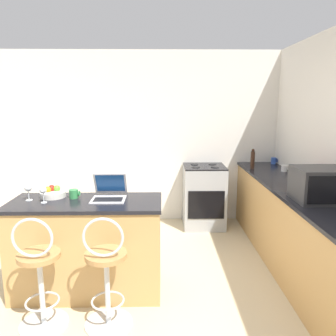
{
  "coord_description": "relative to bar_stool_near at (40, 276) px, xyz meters",
  "views": [
    {
      "loc": [
        0.38,
        -2.31,
        1.83
      ],
      "look_at": [
        0.45,
        1.75,
        1.02
      ],
      "focal_mm": 35.0,
      "sensor_mm": 36.0,
      "label": 1
    }
  ],
  "objects": [
    {
      "name": "mug_blue",
      "position": [
        2.69,
        2.42,
        0.52
      ],
      "size": [
        0.09,
        0.07,
        0.1
      ],
      "color": "#2D51AD",
      "rests_on": "counter_right"
    },
    {
      "name": "breakfast_bar",
      "position": [
        0.27,
        0.54,
        0.01
      ],
      "size": [
        1.43,
        0.6,
        0.92
      ],
      "color": "tan",
      "rests_on": "ground_plane"
    },
    {
      "name": "bar_stool_near",
      "position": [
        0.0,
        0.0,
        0.0
      ],
      "size": [
        0.4,
        0.4,
        0.98
      ],
      "color": "silver",
      "rests_on": "ground_plane"
    },
    {
      "name": "fruit_bowl",
      "position": [
        -0.08,
        0.69,
        0.51
      ],
      "size": [
        0.24,
        0.24,
        0.11
      ],
      "color": "silver",
      "rests_on": "breakfast_bar"
    },
    {
      "name": "mug_white",
      "position": [
        2.64,
        1.85,
        0.51
      ],
      "size": [
        0.1,
        0.08,
        0.09
      ],
      "color": "white",
      "rests_on": "counter_right"
    },
    {
      "name": "toaster",
      "position": [
        2.5,
        1.0,
        0.57
      ],
      "size": [
        0.19,
        0.3,
        0.2
      ],
      "color": "red",
      "rests_on": "counter_right"
    },
    {
      "name": "bar_stool_far",
      "position": [
        0.54,
        0.0,
        0.0
      ],
      "size": [
        0.4,
        0.4,
        0.98
      ],
      "color": "silver",
      "rests_on": "ground_plane"
    },
    {
      "name": "laptop",
      "position": [
        0.48,
        0.63,
        0.53
      ],
      "size": [
        0.32,
        0.34,
        0.24
      ],
      "color": "silver",
      "rests_on": "breakfast_bar"
    },
    {
      "name": "ground_plane",
      "position": [
        0.62,
        -0.13,
        -0.45
      ],
      "size": [
        20.0,
        20.0,
        0.0
      ],
      "primitive_type": "plane",
      "color": "beige"
    },
    {
      "name": "pepper_mill",
      "position": [
        2.26,
        2.06,
        0.6
      ],
      "size": [
        0.06,
        0.06,
        0.28
      ],
      "color": "#331E14",
      "rests_on": "counter_right"
    },
    {
      "name": "mug_green",
      "position": [
        0.14,
        0.64,
        0.51
      ],
      "size": [
        0.1,
        0.09,
        0.09
      ],
      "color": "#338447",
      "rests_on": "breakfast_bar"
    },
    {
      "name": "wall_back",
      "position": [
        0.62,
        2.6,
        0.85
      ],
      "size": [
        12.0,
        0.06,
        2.6
      ],
      "color": "silver",
      "rests_on": "ground_plane"
    },
    {
      "name": "stove_range",
      "position": [
        1.62,
        2.27,
        0.01
      ],
      "size": [
        0.6,
        0.58,
        0.93
      ],
      "color": "#9EA3A8",
      "rests_on": "ground_plane"
    },
    {
      "name": "wine_glass_tall",
      "position": [
        -0.27,
        0.57,
        0.59
      ],
      "size": [
        0.07,
        0.07,
        0.16
      ],
      "color": "silver",
      "rests_on": "breakfast_bar"
    },
    {
      "name": "counter_right",
      "position": [
        2.47,
        0.97,
        0.01
      ],
      "size": [
        0.6,
        3.23,
        0.92
      ],
      "color": "tan",
      "rests_on": "ground_plane"
    },
    {
      "name": "wine_glass_short",
      "position": [
        -0.1,
        0.49,
        0.58
      ],
      "size": [
        0.06,
        0.06,
        0.15
      ],
      "color": "silver",
      "rests_on": "breakfast_bar"
    },
    {
      "name": "microwave",
      "position": [
        2.47,
        0.5,
        0.63
      ],
      "size": [
        0.46,
        0.41,
        0.32
      ],
      "color": "#2D2D30",
      "rests_on": "counter_right"
    }
  ]
}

